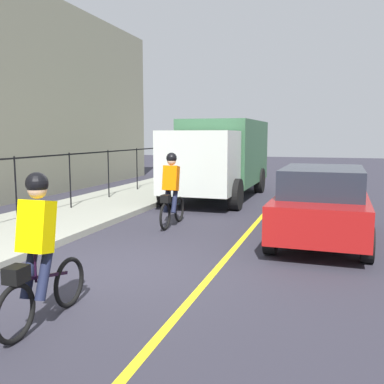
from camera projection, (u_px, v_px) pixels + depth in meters
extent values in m
plane|color=#2B2934|center=(118.00, 269.00, 7.34)|extent=(80.00, 80.00, 0.00)
cube|color=yellow|center=(209.00, 278.00, 6.86)|extent=(36.00, 0.12, 0.01)
cylinder|color=black|center=(16.00, 190.00, 10.39)|extent=(0.04, 0.04, 1.60)
cylinder|color=black|center=(70.00, 180.00, 12.55)|extent=(0.04, 0.04, 1.60)
cylinder|color=black|center=(108.00, 174.00, 14.71)|extent=(0.04, 0.04, 1.60)
cylinder|color=black|center=(137.00, 169.00, 16.86)|extent=(0.04, 0.04, 1.60)
cylinder|color=black|center=(159.00, 165.00, 19.02)|extent=(0.04, 0.04, 1.60)
torus|color=black|center=(179.00, 209.00, 11.29)|extent=(0.66, 0.07, 0.66)
torus|color=black|center=(165.00, 216.00, 10.30)|extent=(0.66, 0.07, 0.66)
cube|color=black|center=(172.00, 203.00, 10.76)|extent=(0.93, 0.05, 0.24)
cylinder|color=black|center=(170.00, 198.00, 10.60)|extent=(0.03, 0.03, 0.35)
cube|color=#E56000|center=(171.00, 178.00, 10.59)|extent=(0.35, 0.36, 0.63)
sphere|color=tan|center=(172.00, 161.00, 10.58)|extent=(0.22, 0.22, 0.22)
sphere|color=black|center=(172.00, 158.00, 10.57)|extent=(0.26, 0.26, 0.26)
cylinder|color=#191E38|center=(167.00, 199.00, 10.66)|extent=(0.34, 0.12, 0.65)
cylinder|color=#191E38|center=(175.00, 200.00, 10.61)|extent=(0.34, 0.12, 0.65)
cube|color=black|center=(166.00, 199.00, 10.29)|extent=(0.24, 0.20, 0.18)
torus|color=black|center=(69.00, 282.00, 5.68)|extent=(0.66, 0.07, 0.66)
torus|color=black|center=(15.00, 313.00, 4.69)|extent=(0.66, 0.07, 0.66)
cube|color=black|center=(44.00, 276.00, 5.15)|extent=(0.93, 0.05, 0.24)
cylinder|color=black|center=(35.00, 268.00, 4.99)|extent=(0.03, 0.03, 0.35)
cube|color=#F4D601|center=(36.00, 226.00, 4.98)|extent=(0.35, 0.36, 0.63)
sphere|color=tan|center=(37.00, 189.00, 4.97)|extent=(0.22, 0.22, 0.22)
sphere|color=black|center=(37.00, 183.00, 4.96)|extent=(0.26, 0.26, 0.26)
cylinder|color=#191E38|center=(30.00, 270.00, 5.06)|extent=(0.34, 0.12, 0.65)
cylinder|color=#191E38|center=(45.00, 272.00, 5.00)|extent=(0.34, 0.12, 0.65)
cube|color=black|center=(16.00, 274.00, 4.68)|extent=(0.24, 0.20, 0.18)
cube|color=maroon|center=(322.00, 209.00, 9.29)|extent=(4.44, 1.91, 0.70)
cube|color=#1E232D|center=(323.00, 181.00, 9.02)|extent=(2.50, 1.64, 0.56)
cylinder|color=black|center=(289.00, 212.00, 11.01)|extent=(0.65, 0.24, 0.64)
cylinder|color=black|center=(361.00, 216.00, 10.46)|extent=(0.65, 0.24, 0.64)
cylinder|color=black|center=(271.00, 238.00, 8.21)|extent=(0.65, 0.24, 0.64)
cylinder|color=black|center=(367.00, 245.00, 7.66)|extent=(0.65, 0.24, 0.64)
cube|color=#305A3C|center=(226.00, 152.00, 16.32)|extent=(4.78, 2.44, 2.30)
cube|color=beige|center=(199.00, 162.00, 13.12)|extent=(1.84, 2.22, 1.90)
cylinder|color=black|center=(236.00, 194.00, 13.03)|extent=(0.96, 0.31, 0.96)
cylinder|color=black|center=(166.00, 191.00, 13.72)|extent=(0.96, 0.31, 0.96)
cylinder|color=black|center=(260.00, 180.00, 17.12)|extent=(0.96, 0.31, 0.96)
cylinder|color=black|center=(205.00, 179.00, 17.81)|extent=(0.96, 0.31, 0.96)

